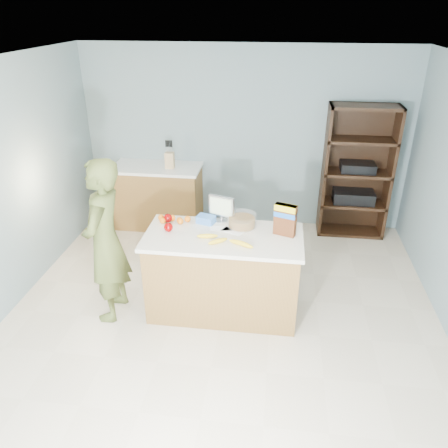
# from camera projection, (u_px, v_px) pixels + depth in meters

# --- Properties ---
(floor) EXTENTS (4.50, 5.00, 0.02)m
(floor) POSITION_uv_depth(u_px,v_px,m) (220.00, 327.00, 4.43)
(floor) COLOR beige
(floor) RESTS_ON ground
(walls) EXTENTS (4.52, 5.02, 2.51)m
(walls) POSITION_uv_depth(u_px,v_px,m) (219.00, 174.00, 3.68)
(walls) COLOR gray
(walls) RESTS_ON ground
(counter_peninsula) EXTENTS (1.56, 0.76, 0.90)m
(counter_peninsula) POSITION_uv_depth(u_px,v_px,m) (223.00, 277.00, 4.51)
(counter_peninsula) COLOR brown
(counter_peninsula) RESTS_ON ground
(back_cabinet) EXTENTS (1.24, 0.62, 0.90)m
(back_cabinet) POSITION_uv_depth(u_px,v_px,m) (158.00, 196.00, 6.31)
(back_cabinet) COLOR brown
(back_cabinet) RESTS_ON ground
(shelving_unit) EXTENTS (0.90, 0.40, 1.80)m
(shelving_unit) POSITION_uv_depth(u_px,v_px,m) (356.00, 174.00, 5.94)
(shelving_unit) COLOR black
(shelving_unit) RESTS_ON ground
(person) EXTENTS (0.41, 0.62, 1.70)m
(person) POSITION_uv_depth(u_px,v_px,m) (105.00, 242.00, 4.27)
(person) COLOR #4B5526
(person) RESTS_ON ground
(knife_block) EXTENTS (0.12, 0.10, 0.31)m
(knife_block) POSITION_uv_depth(u_px,v_px,m) (170.00, 160.00, 6.00)
(knife_block) COLOR tan
(knife_block) RESTS_ON back_cabinet
(envelopes) EXTENTS (0.36, 0.22, 0.00)m
(envelopes) POSITION_uv_depth(u_px,v_px,m) (227.00, 230.00, 4.39)
(envelopes) COLOR white
(envelopes) RESTS_ON counter_peninsula
(bananas) EXTENTS (0.57, 0.23, 0.05)m
(bananas) POSITION_uv_depth(u_px,v_px,m) (227.00, 241.00, 4.14)
(bananas) COLOR yellow
(bananas) RESTS_ON counter_peninsula
(apples) EXTENTS (0.15, 0.29, 0.09)m
(apples) POSITION_uv_depth(u_px,v_px,m) (168.00, 223.00, 4.44)
(apples) COLOR #840001
(apples) RESTS_ON counter_peninsula
(oranges) EXTENTS (0.35, 0.14, 0.07)m
(oranges) POSITION_uv_depth(u_px,v_px,m) (174.00, 219.00, 4.53)
(oranges) COLOR orange
(oranges) RESTS_ON counter_peninsula
(blue_carton) EXTENTS (0.21, 0.17, 0.08)m
(blue_carton) POSITION_uv_depth(u_px,v_px,m) (206.00, 219.00, 4.51)
(blue_carton) COLOR blue
(blue_carton) RESTS_ON counter_peninsula
(salad_bowl) EXTENTS (0.30, 0.30, 0.13)m
(salad_bowl) POSITION_uv_depth(u_px,v_px,m) (242.00, 221.00, 4.44)
(salad_bowl) COLOR #267219
(salad_bowl) RESTS_ON counter_peninsula
(tv) EXTENTS (0.28, 0.12, 0.28)m
(tv) POSITION_uv_depth(u_px,v_px,m) (221.00, 207.00, 4.50)
(tv) COLOR silver
(tv) RESTS_ON counter_peninsula
(cereal_box) EXTENTS (0.23, 0.15, 0.32)m
(cereal_box) POSITION_uv_depth(u_px,v_px,m) (285.00, 218.00, 4.22)
(cereal_box) COLOR #592B14
(cereal_box) RESTS_ON counter_peninsula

